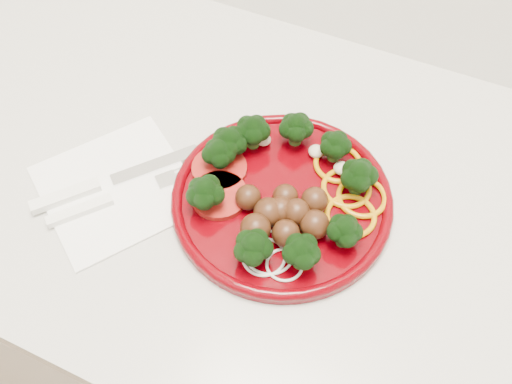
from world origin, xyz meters
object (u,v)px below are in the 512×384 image
at_px(napkin, 117,188).
at_px(knife, 95,186).
at_px(plate, 282,194).
at_px(fork, 98,204).

relative_size(napkin, knife, 0.97).
height_order(plate, knife, plate).
xyz_separation_m(napkin, knife, (-0.02, -0.01, 0.01)).
bearing_deg(knife, napkin, -22.66).
height_order(plate, napkin, plate).
relative_size(napkin, fork, 1.09).
distance_m(knife, fork, 0.03).
bearing_deg(fork, plate, -24.07).
bearing_deg(plate, fork, -153.62).
bearing_deg(plate, knife, -160.35).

